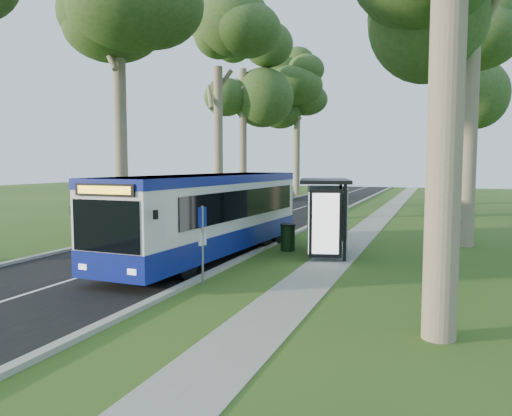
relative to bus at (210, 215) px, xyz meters
The scene contains 18 objects.
ground 1.99m from the bus, ahead, with size 120.00×120.00×0.00m, color #244816.
road 10.21m from the bus, 102.88° to the left, with size 7.00×100.00×0.02m, color black.
kerb_east 10.03m from the bus, 82.77° to the left, with size 0.25×100.00×0.12m, color #9E9B93.
kerb_west 11.50m from the bus, 120.30° to the left, with size 0.25×100.00×0.12m, color #9E9B93.
centre_line 10.21m from the bus, 102.88° to the left, with size 0.12×100.00×0.01m, color white.
footpath 10.83m from the bus, 66.66° to the left, with size 1.50×100.00×0.02m, color gray.
bus is the anchor object (origin of this frame).
bus_stop_sign 4.11m from the bus, 67.86° to the right, with size 0.14×0.31×2.21m.
bus_shelter 4.19m from the bus, 21.94° to the left, with size 2.49×3.59×2.80m.
litter_bin 3.34m from the bus, 45.78° to the left, with size 0.60×0.60×1.04m.
car_white 29.04m from the bus, 102.77° to the left, with size 1.77×4.39×1.50m, color silver.
car_silver 31.86m from the bus, 102.35° to the left, with size 1.42×4.07×1.34m, color #9EA0A5.
tree_west_b 16.07m from the bus, 139.71° to the left, with size 5.20×5.20×16.34m.
tree_west_c 21.49m from the bus, 113.48° to the left, with size 5.20×5.20×14.40m.
tree_west_d 31.44m from the bus, 109.30° to the left, with size 5.20×5.20×16.78m.
tree_west_e 39.77m from the bus, 100.85° to the left, with size 5.20×5.20×15.38m.
tree_east_c 21.55m from the bus, 65.72° to the left, with size 5.20×5.20×14.23m.
tree_east_d 32.31m from the bus, 72.78° to the left, with size 5.20×5.20×13.19m.
Camera 1 is at (6.41, -16.01, 3.35)m, focal length 35.00 mm.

